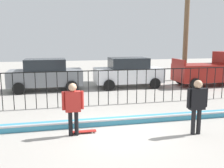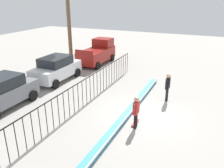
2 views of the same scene
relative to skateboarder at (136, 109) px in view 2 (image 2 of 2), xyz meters
name	(u,v)px [view 2 (image 2 of 2)]	position (x,y,z in m)	size (l,w,h in m)	color
ground_plane	(143,115)	(1.43, 0.05, -1.02)	(60.00, 60.00, 0.00)	#9E9991
bowl_coping_ledge	(130,110)	(1.43, 0.80, -0.90)	(11.00, 0.40, 0.27)	teal
perimeter_fence	(86,88)	(1.43, 3.64, 0.01)	(14.04, 0.04, 1.65)	black
skateboarder	(136,109)	(0.00, 0.00, 0.00)	(0.69, 0.26, 1.70)	black
skateboard	(135,123)	(0.34, 0.12, -0.96)	(0.80, 0.20, 0.07)	#A51E19
camera_operator	(168,85)	(3.87, -0.75, 0.05)	(0.72, 0.27, 1.78)	black
parked_car_gray	(1,92)	(-1.05, 7.91, -0.05)	(4.30, 2.12, 1.90)	slate
parked_car_white	(56,68)	(4.11, 7.86, -0.05)	(4.30, 2.12, 1.90)	silver
pickup_truck	(98,53)	(9.79, 7.23, 0.02)	(4.70, 2.12, 2.24)	maroon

